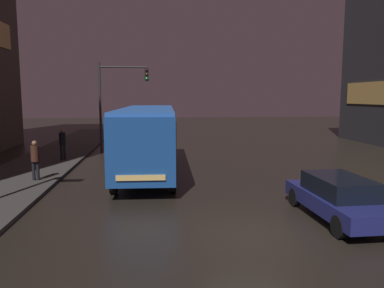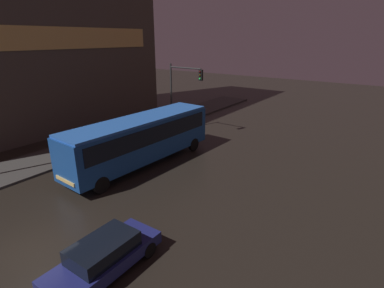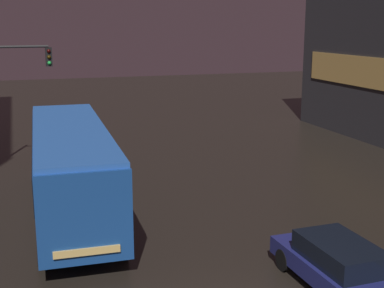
% 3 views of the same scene
% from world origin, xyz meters
% --- Properties ---
extents(ground_plane, '(120.00, 120.00, 0.00)m').
position_xyz_m(ground_plane, '(0.00, 0.00, 0.00)').
color(ground_plane, black).
extents(sidewalk_left, '(4.00, 48.00, 0.15)m').
position_xyz_m(sidewalk_left, '(-9.00, 10.00, 0.07)').
color(sidewalk_left, '#3D3A38').
rests_on(sidewalk_left, ground).
extents(bus_near, '(3.00, 11.49, 3.31)m').
position_xyz_m(bus_near, '(-2.95, 9.18, 2.04)').
color(bus_near, '#194793').
rests_on(bus_near, ground).
extents(car_taxi, '(1.88, 4.51, 1.37)m').
position_xyz_m(car_taxi, '(3.14, 1.03, 0.72)').
color(car_taxi, navy).
rests_on(car_taxi, ground).
extents(pedestrian_near, '(0.45, 0.45, 1.79)m').
position_xyz_m(pedestrian_near, '(-7.94, 7.13, 1.20)').
color(pedestrian_near, black).
rests_on(pedestrian_near, sidewalk_left).
extents(pedestrian_mid, '(0.44, 0.44, 1.83)m').
position_xyz_m(pedestrian_mid, '(-8.03, 12.64, 1.24)').
color(pedestrian_mid, black).
rests_on(pedestrian_mid, sidewalk_left).
extents(traffic_light_main, '(3.45, 0.35, 6.19)m').
position_xyz_m(traffic_light_main, '(-5.12, 16.50, 4.21)').
color(traffic_light_main, '#2D2D2D').
rests_on(traffic_light_main, ground).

